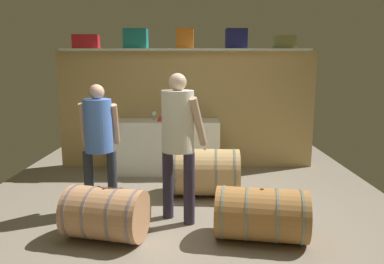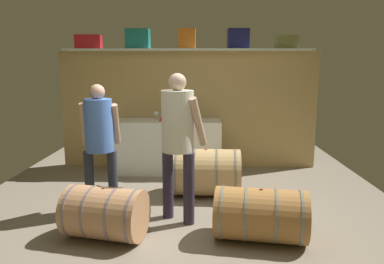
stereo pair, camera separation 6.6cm
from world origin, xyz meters
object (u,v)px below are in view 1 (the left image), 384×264
object	(u,v)px
wine_barrel_far	(261,214)
toolcase_navy	(236,39)
winemaker_pouring	(99,135)
red_funnel	(160,118)
toolcase_olive	(284,42)
wine_barrel_near	(106,213)
visitor_tasting	(178,132)
wine_bottle_green	(188,112)
wine_glass	(154,114)
toolcase_orange	(185,39)
wine_barrel_flank	(205,172)
wine_bottle_clear	(191,113)
toolcase_red	(86,42)
work_cabinet	(167,146)
toolcase_teal	(136,39)

from	to	relation	value
wine_barrel_far	toolcase_navy	bearing A→B (deg)	98.89
winemaker_pouring	red_funnel	bearing A→B (deg)	64.80
toolcase_olive	wine_barrel_near	distance (m)	4.07
toolcase_olive	visitor_tasting	distance (m)	2.98
wine_bottle_green	red_funnel	xyz separation A→B (m)	(-0.46, -0.12, -0.10)
wine_glass	toolcase_orange	bearing A→B (deg)	21.33
red_funnel	wine_barrel_flank	size ratio (longest dim) A/B	0.11
wine_bottle_clear	visitor_tasting	bearing A→B (deg)	-94.06
wine_bottle_green	wine_bottle_clear	bearing A→B (deg)	-74.22
wine_glass	winemaker_pouring	size ratio (longest dim) A/B	0.10
toolcase_red	toolcase_navy	size ratio (longest dim) A/B	1.21
toolcase_navy	wine_barrel_far	bearing A→B (deg)	-91.12
wine_bottle_green	red_funnel	world-z (taller)	wine_bottle_green
wine_barrel_flank	winemaker_pouring	xyz separation A→B (m)	(-1.30, -0.59, 0.64)
toolcase_navy	winemaker_pouring	distance (m)	2.96
wine_barrel_far	winemaker_pouring	bearing A→B (deg)	167.15
wine_bottle_clear	wine_barrel_near	xyz separation A→B (m)	(-0.87, -2.28, -0.76)
toolcase_orange	work_cabinet	bearing A→B (deg)	-143.45
work_cabinet	wine_barrel_far	xyz separation A→B (m)	(1.15, -2.46, -0.17)
toolcase_teal	wine_bottle_green	bearing A→B (deg)	-11.49
wine_bottle_green	visitor_tasting	xyz separation A→B (m)	(-0.07, -2.01, 0.01)
wine_glass	red_funnel	world-z (taller)	wine_glass
visitor_tasting	wine_bottle_clear	bearing A→B (deg)	120.70
wine_bottle_green	wine_barrel_flank	xyz separation A→B (m)	(0.25, -1.16, -0.71)
wine_glass	winemaker_pouring	world-z (taller)	winemaker_pouring
work_cabinet	wine_barrel_flank	xyz separation A→B (m)	(0.61, -1.13, -0.12)
wine_bottle_green	toolcase_teal	bearing A→B (deg)	167.76
winemaker_pouring	toolcase_navy	bearing A→B (deg)	41.04
wine_bottle_clear	visitor_tasting	size ratio (longest dim) A/B	0.18
toolcase_orange	toolcase_olive	bearing A→B (deg)	1.14
wine_bottle_clear	winemaker_pouring	distance (m)	1.91
red_funnel	wine_barrel_far	size ratio (longest dim) A/B	0.11
wine_barrel_flank	work_cabinet	bearing A→B (deg)	120.48
wine_glass	wine_barrel_flank	world-z (taller)	wine_glass
wine_glass	wine_barrel_flank	xyz separation A→B (m)	(0.82, -1.15, -0.67)
wine_barrel_flank	wine_glass	bearing A→B (deg)	127.79
toolcase_red	wine_barrel_flank	bearing A→B (deg)	-38.80
wine_barrel_far	visitor_tasting	size ratio (longest dim) A/B	0.59
wine_barrel_far	wine_glass	bearing A→B (deg)	127.78
wine_barrel_far	wine_bottle_clear	bearing A→B (deg)	116.93
wine_glass	wine_barrel_near	xyz separation A→B (m)	(-0.25, -2.46, -0.72)
wine_barrel_far	wine_barrel_flank	bearing A→B (deg)	121.23
toolcase_olive	wine_bottle_clear	world-z (taller)	toolcase_olive
toolcase_teal	red_funnel	size ratio (longest dim) A/B	3.51
toolcase_teal	wine_barrel_near	xyz separation A→B (m)	(0.06, -2.66, -1.95)
toolcase_teal	red_funnel	distance (m)	1.39
toolcase_orange	wine_barrel_near	xyz separation A→B (m)	(-0.76, -2.66, -1.96)
toolcase_red	toolcase_olive	world-z (taller)	toolcase_red
toolcase_olive	wine_barrel_near	size ratio (longest dim) A/B	0.36
wine_bottle_green	wine_barrel_flank	size ratio (longest dim) A/B	0.32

